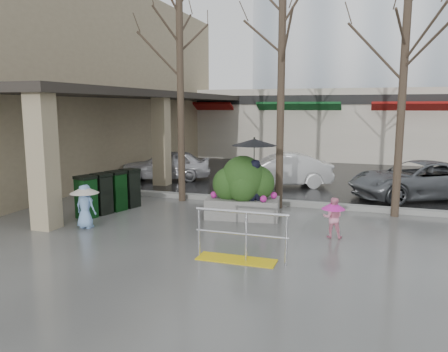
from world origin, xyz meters
The scene contains 20 objects.
ground centered at (0.00, 0.00, 0.00)m, with size 120.00×120.00×0.00m, color #51514F.
street_asphalt centered at (0.00, 22.00, 0.01)m, with size 120.00×36.00×0.01m, color black.
curb centered at (0.00, 4.00, 0.07)m, with size 120.00×0.30×0.15m, color gray.
near_building centered at (-9.00, 8.00, 4.00)m, with size 6.00×18.00×8.00m, color tan.
canopy_slab centered at (-4.80, 8.00, 3.62)m, with size 2.80×18.00×0.25m, color #2D2823.
pillar_front centered at (-3.90, -0.50, 1.75)m, with size 0.55×0.55×3.50m, color tan.
pillar_back centered at (-3.90, 6.00, 1.75)m, with size 0.55×0.55×3.50m, color tan.
storefront_row centered at (2.00, 17.97, 2.01)m, with size 34.00×6.74×4.00m.
handrail centered at (1.36, -1.20, 0.38)m, with size 1.90×0.50×1.03m.
tree_west centered at (-2.00, 3.60, 5.08)m, with size 3.20×3.20×6.80m.
tree_midwest centered at (1.20, 3.60, 5.23)m, with size 3.20×3.20×7.00m.
tree_mideast centered at (4.50, 3.60, 4.86)m, with size 3.20×3.20×6.50m.
woman centered at (0.82, 1.99, 1.34)m, with size 1.21×1.21×2.25m.
child_pink centered at (3.00, 0.98, 0.55)m, with size 0.56×0.56×0.96m.
child_blue centered at (-3.00, -0.15, 0.69)m, with size 0.73×0.73×1.12m.
planter centered at (0.50, 2.12, 0.82)m, with size 2.10×1.26×1.73m.
news_boxes centered at (-3.37, 1.51, 0.59)m, with size 1.05×2.15×1.17m.
car_a centered at (-4.30, 7.18, 0.63)m, with size 1.49×3.70×1.26m, color silver.
car_b centered at (0.55, 7.16, 0.63)m, with size 1.33×3.82×1.26m, color white.
car_c centered at (5.32, 6.38, 0.63)m, with size 2.09×4.53×1.26m, color slate.
Camera 1 is at (3.70, -9.23, 3.06)m, focal length 35.00 mm.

